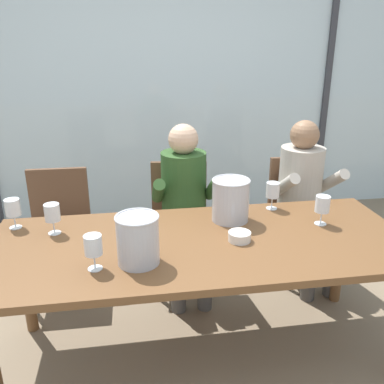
{
  "coord_description": "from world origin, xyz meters",
  "views": [
    {
      "loc": [
        -0.37,
        -1.97,
        1.76
      ],
      "look_at": [
        0.0,
        0.35,
        0.88
      ],
      "focal_mm": 38.95,
      "sensor_mm": 36.0,
      "label": 1
    }
  ],
  "objects": [
    {
      "name": "tasting_bowl",
      "position": [
        0.2,
        -0.03,
        0.76
      ],
      "size": [
        0.12,
        0.12,
        0.05
      ],
      "primitive_type": "cylinder",
      "color": "silver",
      "rests_on": "dining_table"
    },
    {
      "name": "ice_bucket_primary",
      "position": [
        0.21,
        0.24,
        0.86
      ],
      "size": [
        0.23,
        0.23,
        0.25
      ],
      "color": "#B7B7BC",
      "rests_on": "dining_table"
    },
    {
      "name": "wine_glass_by_left_taster",
      "position": [
        0.72,
        0.1,
        0.85
      ],
      "size": [
        0.08,
        0.08,
        0.17
      ],
      "color": "silver",
      "rests_on": "dining_table"
    },
    {
      "name": "ice_bucket_secondary",
      "position": [
        -0.34,
        -0.18,
        0.86
      ],
      "size": [
        0.21,
        0.21,
        0.25
      ],
      "color": "#B7B7BC",
      "rests_on": "dining_table"
    },
    {
      "name": "person_olive_shirt",
      "position": [
        0.01,
        0.73,
        0.69
      ],
      "size": [
        0.46,
        0.61,
        1.21
      ],
      "rotation": [
        0.0,
        0.0,
        -0.01
      ],
      "color": "#2D5123",
      "rests_on": "ground"
    },
    {
      "name": "wine_glass_near_bucket",
      "position": [
        0.52,
        0.37,
        0.85
      ],
      "size": [
        0.08,
        0.08,
        0.17
      ],
      "color": "silver",
      "rests_on": "dining_table"
    },
    {
      "name": "wine_glass_spare_empty",
      "position": [
        -0.55,
        -0.21,
        0.85
      ],
      "size": [
        0.08,
        0.08,
        0.17
      ],
      "color": "silver",
      "rests_on": "dining_table"
    },
    {
      "name": "window_mullion_right",
      "position": [
        1.68,
        2.14,
        1.3
      ],
      "size": [
        0.06,
        0.06,
        2.6
      ],
      "primitive_type": "cube",
      "color": "#38383D",
      "rests_on": "ground"
    },
    {
      "name": "wine_glass_by_right_taster",
      "position": [
        -1.03,
        0.33,
        0.85
      ],
      "size": [
        0.08,
        0.08,
        0.17
      ],
      "color": "silver",
      "rests_on": "dining_table"
    },
    {
      "name": "ground",
      "position": [
        0.0,
        1.0,
        0.0
      ],
      "size": [
        14.0,
        14.0,
        0.0
      ],
      "primitive_type": "plane",
      "color": "#847056"
    },
    {
      "name": "window_glass_panel",
      "position": [
        0.0,
        2.16,
        1.3
      ],
      "size": [
        7.46,
        0.03,
        2.6
      ],
      "primitive_type": "cube",
      "color": "silver",
      "rests_on": "ground"
    },
    {
      "name": "wine_glass_center_pour",
      "position": [
        -0.8,
        0.22,
        0.85
      ],
      "size": [
        0.08,
        0.08,
        0.17
      ],
      "color": "silver",
      "rests_on": "dining_table"
    },
    {
      "name": "chair_near_curtain",
      "position": [
        -0.88,
        0.86,
        0.52
      ],
      "size": [
        0.45,
        0.45,
        0.89
      ],
      "rotation": [
        0.0,
        0.0,
        -0.01
      ],
      "color": "brown",
      "rests_on": "ground"
    },
    {
      "name": "dining_table",
      "position": [
        0.0,
        0.0,
        0.66
      ],
      "size": [
        2.26,
        0.92,
        0.73
      ],
      "color": "brown",
      "rests_on": "ground"
    },
    {
      "name": "chair_center",
      "position": [
        0.92,
        0.88,
        0.52
      ],
      "size": [
        0.46,
        0.46,
        0.89
      ],
      "rotation": [
        0.0,
        0.0,
        -0.04
      ],
      "color": "brown",
      "rests_on": "ground"
    },
    {
      "name": "person_beige_jumper",
      "position": [
        0.9,
        0.73,
        0.69
      ],
      "size": [
        0.49,
        0.63,
        1.21
      ],
      "rotation": [
        0.0,
        0.0,
        0.1
      ],
      "color": "#B7AD9E",
      "rests_on": "ground"
    },
    {
      "name": "chair_left_of_center",
      "position": [
        -0.02,
        0.89,
        0.52
      ],
      "size": [
        0.5,
        0.5,
        0.89
      ],
      "rotation": [
        0.0,
        0.0,
        -0.14
      ],
      "color": "brown",
      "rests_on": "ground"
    },
    {
      "name": "hillside_vineyard",
      "position": [
        0.0,
        5.53,
        0.73
      ],
      "size": [
        13.46,
        2.4,
        1.45
      ],
      "primitive_type": "cube",
      "color": "#477A38",
      "rests_on": "ground"
    }
  ]
}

